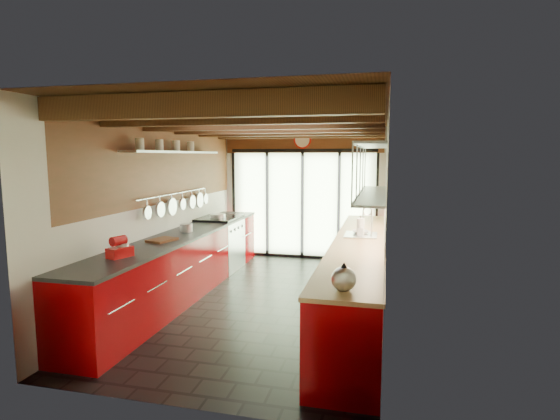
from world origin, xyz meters
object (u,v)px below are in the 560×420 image
object	(u,v)px
stand_mixer	(120,249)
paper_towel	(361,227)
kettle	(344,278)
bowl	(361,233)
soap_bottle	(360,230)

from	to	relation	value
stand_mixer	paper_towel	bearing A→B (deg)	37.54
kettle	bowl	bearing A→B (deg)	90.00
stand_mixer	bowl	world-z (taller)	stand_mixer
soap_bottle	paper_towel	bearing A→B (deg)	90.00
paper_towel	soap_bottle	xyz separation A→B (m)	(-0.00, -0.05, -0.03)
paper_towel	soap_bottle	distance (m)	0.06
kettle	paper_towel	bearing A→B (deg)	90.00
kettle	bowl	size ratio (longest dim) A/B	1.27
kettle	paper_towel	size ratio (longest dim) A/B	1.01
kettle	soap_bottle	size ratio (longest dim) A/B	1.65
kettle	soap_bottle	world-z (taller)	kettle
stand_mixer	paper_towel	world-z (taller)	paper_towel
bowl	paper_towel	bearing A→B (deg)	-90.00
stand_mixer	soap_bottle	distance (m)	3.18
kettle	soap_bottle	xyz separation A→B (m)	(0.00, 2.54, -0.02)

